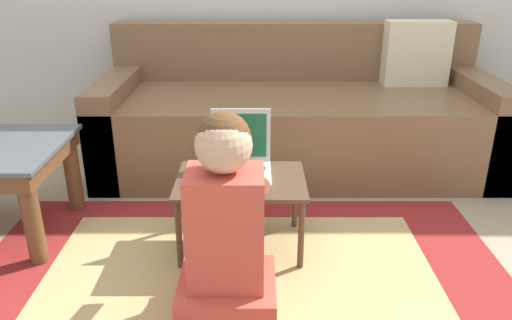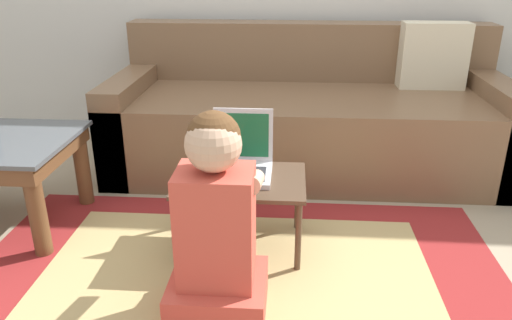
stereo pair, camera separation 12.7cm
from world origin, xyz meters
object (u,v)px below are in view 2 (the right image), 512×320
couch (310,117)px  person_seated (217,230)px  laptop (241,164)px  computer_mouse (193,176)px  laptop_desk (241,187)px

couch → person_seated: couch is taller
couch → laptop: size_ratio=8.67×
couch → computer_mouse: (-0.48, -0.97, 0.06)m
laptop → person_seated: 0.47m
computer_mouse → person_seated: person_seated is taller
laptop → person_seated: (-0.03, -0.47, -0.03)m
laptop → couch: bearing=71.4°
couch → laptop_desk: bearing=-107.6°
laptop_desk → laptop: size_ratio=2.06×
person_seated → computer_mouse: bearing=110.9°
laptop_desk → computer_mouse: 0.19m
laptop → computer_mouse: 0.20m
couch → person_seated: 1.40m
laptop → person_seated: bearing=-94.1°
couch → laptop_desk: (-0.30, -0.94, -0.00)m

